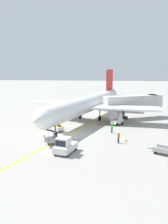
{
  "coord_description": "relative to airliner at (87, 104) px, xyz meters",
  "views": [
    {
      "loc": [
        5.57,
        -38.22,
        10.93
      ],
      "look_at": [
        0.45,
        7.13,
        2.5
      ],
      "focal_mm": 40.11,
      "sensor_mm": 36.0,
      "label": 1
    }
  ],
  "objects": [
    {
      "name": "safety_cone_wingtip_left",
      "position": [
        2.47,
        -3.71,
        -3.2
      ],
      "size": [
        0.36,
        0.36,
        0.44
      ],
      "primitive_type": "cone",
      "color": "orange",
      "rests_on": "ground"
    },
    {
      "name": "belt_loader_aft_hold",
      "position": [
        -4.97,
        -8.09,
        -2.64
      ],
      "size": [
        4.76,
        3.98,
        2.59
      ],
      "color": "silver",
      "rests_on": "ground"
    },
    {
      "name": "baggage_tug_near_wing",
      "position": [
        6.08,
        -2.52,
        -2.49
      ],
      "size": [
        2.52,
        2.68,
        2.1
      ],
      "color": "silver",
      "rests_on": "ground"
    },
    {
      "name": "ground_crew_wing_walker",
      "position": [
        5.99,
        -14.07,
        -2.51
      ],
      "size": [
        0.36,
        0.24,
        1.7
      ],
      "color": "#26262D",
      "rests_on": "ground"
    },
    {
      "name": "belt_loader_forward_hold",
      "position": [
        -5.66,
        -7.37,
        -2.64
      ],
      "size": [
        4.66,
        4.14,
        2.59
      ],
      "color": "silver",
      "rests_on": "ground"
    },
    {
      "name": "safety_cone_nose_left",
      "position": [
        7.11,
        -13.19,
        -3.2
      ],
      "size": [
        0.36,
        0.36,
        0.44
      ],
      "primitive_type": "cone",
      "color": "orange",
      "rests_on": "ground"
    },
    {
      "name": "ground_crew_marshaller",
      "position": [
        5.03,
        -8.5,
        -2.51
      ],
      "size": [
        0.36,
        0.24,
        1.7
      ],
      "color": "#26262D",
      "rests_on": "ground"
    },
    {
      "name": "safety_cone_nose_right",
      "position": [
        6.95,
        3.83,
        -3.2
      ],
      "size": [
        0.36,
        0.36,
        0.44
      ],
      "primitive_type": "cone",
      "color": "orange",
      "rests_on": "ground"
    },
    {
      "name": "airliner",
      "position": [
        0.0,
        0.0,
        0.0
      ],
      "size": [
        27.63,
        34.39,
        10.1
      ],
      "color": "white",
      "rests_on": "ground"
    },
    {
      "name": "jet_bridge",
      "position": [
        10.24,
        4.25,
        0.12
      ],
      "size": [
        12.78,
        7.65,
        4.85
      ],
      "color": "beige",
      "rests_on": "ground"
    },
    {
      "name": "baggage_cart_loaded",
      "position": [
        -3.74,
        -14.87,
        -2.95
      ],
      "size": [
        2.67,
        3.71,
        0.94
      ],
      "color": "#A5A5A8",
      "rests_on": "ground"
    },
    {
      "name": "taxi_line_yellow",
      "position": [
        -0.17,
        -5.65,
        -3.41
      ],
      "size": [
        25.68,
        75.96,
        0.01
      ],
      "primitive_type": "cube",
      "rotation": [
        0.0,
        0.0,
        -0.32
      ],
      "color": "yellow",
      "rests_on": "ground"
    },
    {
      "name": "ground_plane",
      "position": [
        -0.63,
        -10.65,
        -3.42
      ],
      "size": [
        300.0,
        300.0,
        0.0
      ],
      "primitive_type": "plane",
      "color": "#9E9B93"
    },
    {
      "name": "pushback_tug",
      "position": [
        -0.86,
        -19.07,
        -2.42
      ],
      "size": [
        2.78,
        3.97,
        2.2
      ],
      "color": "silver",
      "rests_on": "ground"
    },
    {
      "name": "baggage_cart_empty_trailing",
      "position": [
        11.68,
        -18.15,
        -2.95
      ],
      "size": [
        3.62,
        2.79,
        0.94
      ],
      "color": "#A5A5A8",
      "rests_on": "ground"
    }
  ]
}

